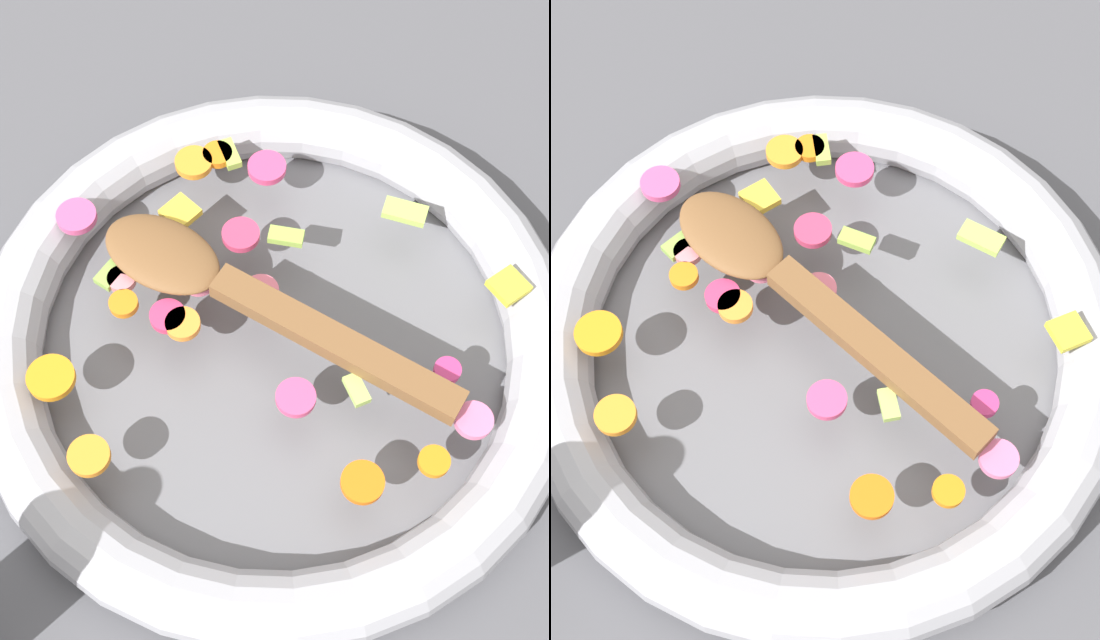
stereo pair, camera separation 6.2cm
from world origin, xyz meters
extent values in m
plane|color=#4C4C51|center=(0.00, 0.00, 0.00)|extent=(4.00, 4.00, 0.00)
cylinder|color=slate|center=(0.00, 0.00, 0.01)|extent=(0.38, 0.38, 0.01)
torus|color=#9E9EA5|center=(0.00, 0.00, 0.03)|extent=(0.43, 0.43, 0.05)
cylinder|color=orange|center=(-0.04, 0.05, 0.05)|extent=(0.03, 0.03, 0.01)
cylinder|color=orange|center=(0.10, 0.11, 0.05)|extent=(0.03, 0.03, 0.01)
cylinder|color=orange|center=(-0.04, -0.14, 0.05)|extent=(0.02, 0.02, 0.01)
cylinder|color=orange|center=(-0.11, 0.11, 0.05)|extent=(0.05, 0.05, 0.01)
cylinder|color=orange|center=(0.08, 0.12, 0.05)|extent=(0.04, 0.04, 0.01)
cylinder|color=orange|center=(0.00, 0.10, 0.05)|extent=(0.03, 0.03, 0.01)
cylinder|color=orange|center=(-0.15, 0.05, 0.05)|extent=(0.03, 0.03, 0.01)
cylinder|color=orange|center=(-0.07, -0.11, 0.05)|extent=(0.03, 0.03, 0.01)
cylinder|color=orange|center=(-0.04, 0.10, 0.05)|extent=(0.02, 0.02, 0.01)
cube|color=#8AAF49|center=(-0.03, 0.12, 0.05)|extent=(0.03, 0.02, 0.01)
cube|color=#A0C54B|center=(0.11, 0.10, 0.05)|extent=(0.03, 0.03, 0.01)
cube|color=#AED155|center=(0.12, -0.04, 0.05)|extent=(0.02, 0.03, 0.01)
cube|color=#94BB48|center=(0.06, 0.03, 0.05)|extent=(0.02, 0.03, 0.01)
cube|color=#A7CC5D|center=(-0.02, -0.07, 0.05)|extent=(0.02, 0.02, 0.01)
cube|color=#93C253|center=(-0.02, 0.10, 0.05)|extent=(0.02, 0.03, 0.01)
cylinder|color=#DA6684|center=(0.00, 0.06, 0.05)|extent=(0.04, 0.04, 0.01)
cylinder|color=#DD4D85|center=(0.00, 0.17, 0.05)|extent=(0.04, 0.04, 0.01)
cylinder|color=#C5385C|center=(0.05, 0.06, 0.05)|extent=(0.04, 0.04, 0.01)
cylinder|color=#C93371|center=(0.02, -0.12, 0.05)|extent=(0.02, 0.02, 0.01)
cylinder|color=#E44579|center=(-0.04, -0.04, 0.05)|extent=(0.04, 0.04, 0.01)
cylinder|color=#E54176|center=(0.11, 0.07, 0.05)|extent=(0.04, 0.04, 0.01)
cylinder|color=pink|center=(0.00, -0.15, 0.05)|extent=(0.03, 0.03, 0.01)
cylinder|color=#EC6D84|center=(0.01, 0.02, 0.05)|extent=(0.03, 0.03, 0.01)
cylinder|color=#DC7B84|center=(-0.03, 0.11, 0.05)|extent=(0.03, 0.03, 0.01)
cylinder|color=#DD335F|center=(-0.04, 0.06, 0.05)|extent=(0.03, 0.03, 0.01)
cube|color=yellow|center=(0.04, 0.10, 0.05)|extent=(0.03, 0.03, 0.01)
cube|color=yellow|center=(0.10, -0.13, 0.05)|extent=(0.03, 0.03, 0.01)
cube|color=brown|center=(0.00, -0.05, 0.06)|extent=(0.03, 0.19, 0.01)
ellipsoid|color=brown|center=(0.00, 0.09, 0.06)|extent=(0.06, 0.09, 0.01)
camera|label=1|loc=(-0.25, -0.14, 0.60)|focal=50.00mm
camera|label=2|loc=(-0.21, -0.19, 0.60)|focal=50.00mm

